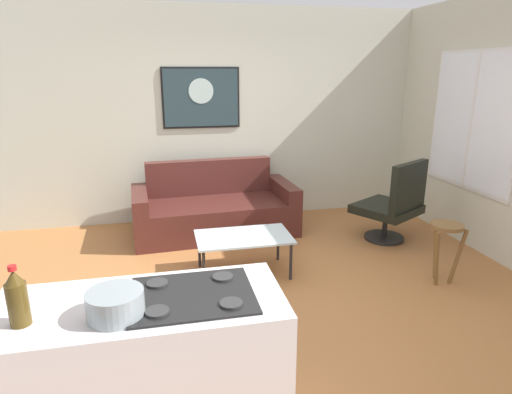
% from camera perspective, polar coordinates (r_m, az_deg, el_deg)
% --- Properties ---
extents(ground, '(6.40, 6.40, 0.04)m').
position_cam_1_polar(ground, '(4.05, 1.69, -13.45)').
color(ground, '#A96B39').
extents(back_wall, '(6.40, 0.05, 2.80)m').
position_cam_1_polar(back_wall, '(5.93, -3.96, 10.54)').
color(back_wall, beige).
rests_on(back_wall, ground).
extents(couch, '(2.04, 1.04, 0.87)m').
position_cam_1_polar(couch, '(5.53, -5.48, -1.75)').
color(couch, '#4B221D').
rests_on(couch, ground).
extents(coffee_table, '(0.94, 0.57, 0.40)m').
position_cam_1_polar(coffee_table, '(4.35, -1.65, -5.53)').
color(coffee_table, silver).
rests_on(coffee_table, ground).
extents(armchair, '(0.91, 0.90, 1.00)m').
position_cam_1_polar(armchair, '(5.39, 17.65, -0.94)').
color(armchair, black).
rests_on(armchair, ground).
extents(bar_stool, '(0.35, 0.35, 0.60)m').
position_cam_1_polar(bar_stool, '(4.51, 23.62, -4.93)').
color(bar_stool, brown).
rests_on(bar_stool, ground).
extents(kitchen_counter, '(1.40, 0.60, 0.94)m').
position_cam_1_polar(kitchen_counter, '(2.47, -14.10, -22.40)').
color(kitchen_counter, silver).
rests_on(kitchen_counter, ground).
extents(soda_bottle, '(0.09, 0.09, 0.28)m').
position_cam_1_polar(soda_bottle, '(2.18, -28.87, -11.58)').
color(soda_bottle, '#4D3A14').
rests_on(soda_bottle, kitchen_counter).
extents(mixing_bowl, '(0.26, 0.26, 0.12)m').
position_cam_1_polar(mixing_bowl, '(2.10, -17.97, -13.29)').
color(mixing_bowl, '#8A969A').
rests_on(mixing_bowl, kitchen_counter).
extents(wall_painting, '(1.01, 0.03, 0.78)m').
position_cam_1_polar(wall_painting, '(5.83, -7.22, 12.81)').
color(wall_painting, black).
extents(window, '(0.03, 1.41, 1.56)m').
position_cam_1_polar(window, '(5.55, 26.53, 8.89)').
color(window, silver).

